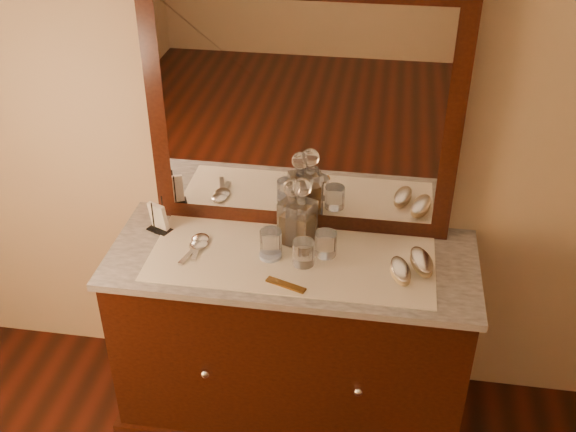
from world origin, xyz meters
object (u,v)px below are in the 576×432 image
object	(u,v)px
brush_far	(421,262)
comb	(286,285)
hand_mirror_outer	(199,242)
mirror_frame	(302,112)
brush_near	(400,271)
napkin_rack	(158,218)
decanter_left	(292,218)
decanter_right	(302,219)
dresser_cabinet	(292,340)
hand_mirror_inner	(197,247)
pin_dish	(270,255)

from	to	relation	value
brush_far	comb	bearing A→B (deg)	-158.43
brush_far	hand_mirror_outer	distance (m)	0.87
mirror_frame	brush_near	size ratio (longest dim) A/B	7.03
napkin_rack	decanter_left	xyz separation A→B (m)	(0.55, 0.00, 0.05)
decanter_right	brush_near	xyz separation A→B (m)	(0.39, -0.15, -0.09)
mirror_frame	brush_far	xyz separation A→B (m)	(0.50, -0.24, -0.47)
dresser_cabinet	hand_mirror_outer	xyz separation A→B (m)	(-0.38, 0.02, 0.45)
napkin_rack	brush_near	distance (m)	1.00
comb	brush_near	world-z (taller)	brush_near
decanter_right	brush_near	bearing A→B (deg)	-20.85
mirror_frame	decanter_left	xyz separation A→B (m)	(-0.01, -0.15, -0.39)
decanter_right	hand_mirror_outer	xyz separation A→B (m)	(-0.40, -0.06, -0.11)
mirror_frame	hand_mirror_outer	size ratio (longest dim) A/B	6.42
napkin_rack	decanter_left	size ratio (longest dim) A/B	0.51
brush_far	hand_mirror_inner	world-z (taller)	brush_far
decanter_right	hand_mirror_outer	world-z (taller)	decanter_right
decanter_left	hand_mirror_inner	size ratio (longest dim) A/B	1.49
mirror_frame	dresser_cabinet	bearing A→B (deg)	-90.00
mirror_frame	brush_far	size ratio (longest dim) A/B	6.52
pin_dish	napkin_rack	world-z (taller)	napkin_rack
decanter_right	hand_mirror_outer	size ratio (longest dim) A/B	1.60
dresser_cabinet	brush_near	xyz separation A→B (m)	(0.42, -0.06, 0.47)
decanter_left	brush_near	world-z (taller)	decanter_left
hand_mirror_outer	brush_near	bearing A→B (deg)	-6.32
napkin_rack	hand_mirror_outer	bearing A→B (deg)	-20.64
brush_far	napkin_rack	bearing A→B (deg)	175.07
dresser_cabinet	pin_dish	distance (m)	0.46
mirror_frame	decanter_left	size ratio (longest dim) A/B	4.21
pin_dish	comb	size ratio (longest dim) A/B	0.56
napkin_rack	dresser_cabinet	bearing A→B (deg)	-9.51
napkin_rack	brush_far	xyz separation A→B (m)	(1.06, -0.09, -0.03)
decanter_right	hand_mirror_inner	distance (m)	0.43
mirror_frame	hand_mirror_outer	distance (m)	0.66
pin_dish	hand_mirror_outer	xyz separation A→B (m)	(-0.30, 0.05, -0.00)
brush_near	hand_mirror_outer	world-z (taller)	brush_near
decanter_left	decanter_right	world-z (taller)	decanter_right
pin_dish	hand_mirror_inner	xyz separation A→B (m)	(-0.30, 0.01, 0.00)
mirror_frame	decanter_right	xyz separation A→B (m)	(0.03, -0.16, -0.38)
brush_near	hand_mirror_inner	xyz separation A→B (m)	(-0.80, 0.05, -0.01)
mirror_frame	pin_dish	distance (m)	0.56
decanter_right	comb	bearing A→B (deg)	-94.10
decanter_right	brush_far	xyz separation A→B (m)	(0.47, -0.08, -0.09)
decanter_right	brush_far	bearing A→B (deg)	-9.91
dresser_cabinet	hand_mirror_inner	xyz separation A→B (m)	(-0.38, -0.01, 0.45)
decanter_right	hand_mirror_inner	world-z (taller)	decanter_right
mirror_frame	hand_mirror_outer	bearing A→B (deg)	-149.63
decanter_right	hand_mirror_inner	size ratio (longest dim) A/B	1.56
dresser_cabinet	decanter_left	world-z (taller)	decanter_left
mirror_frame	hand_mirror_inner	xyz separation A→B (m)	(-0.38, -0.26, -0.49)
hand_mirror_inner	brush_near	bearing A→B (deg)	-3.80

